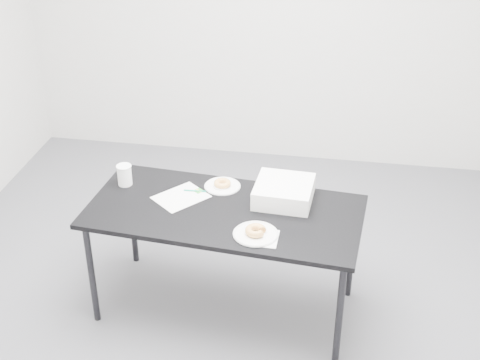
% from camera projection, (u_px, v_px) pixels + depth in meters
% --- Properties ---
extents(floor, '(4.00, 4.00, 0.00)m').
position_uv_depth(floor, '(222.00, 299.00, 4.21)').
color(floor, '#505056').
rests_on(floor, ground).
extents(wall_back, '(4.00, 0.02, 2.70)m').
position_uv_depth(wall_back, '(267.00, 2.00, 5.24)').
color(wall_back, silver).
rests_on(wall_back, floor).
extents(table, '(1.62, 0.86, 0.71)m').
position_uv_depth(table, '(224.00, 218.00, 3.82)').
color(table, black).
rests_on(table, floor).
extents(scorecard, '(0.36, 0.37, 0.00)m').
position_uv_depth(scorecard, '(181.00, 197.00, 3.91)').
color(scorecard, white).
rests_on(scorecard, table).
extents(logo_patch, '(0.07, 0.07, 0.00)m').
position_uv_depth(logo_patch, '(199.00, 191.00, 3.97)').
color(logo_patch, green).
rests_on(logo_patch, scorecard).
extents(pen, '(0.13, 0.02, 0.01)m').
position_uv_depth(pen, '(195.00, 191.00, 3.96)').
color(pen, '#0C8465').
rests_on(pen, scorecard).
extents(napkin, '(0.17, 0.17, 0.00)m').
position_uv_depth(napkin, '(262.00, 238.00, 3.55)').
color(napkin, white).
rests_on(napkin, table).
extents(plate_near, '(0.24, 0.24, 0.01)m').
position_uv_depth(plate_near, '(256.00, 234.00, 3.57)').
color(plate_near, white).
rests_on(plate_near, napkin).
extents(donut_near, '(0.13, 0.13, 0.04)m').
position_uv_depth(donut_near, '(256.00, 231.00, 3.56)').
color(donut_near, gold).
rests_on(donut_near, plate_near).
extents(plate_far, '(0.22, 0.22, 0.01)m').
position_uv_depth(plate_far, '(222.00, 186.00, 4.02)').
color(plate_far, white).
rests_on(plate_far, table).
extents(donut_far, '(0.11, 0.11, 0.03)m').
position_uv_depth(donut_far, '(222.00, 183.00, 4.01)').
color(donut_far, gold).
rests_on(donut_far, plate_far).
extents(coffee_cup, '(0.09, 0.09, 0.13)m').
position_uv_depth(coffee_cup, '(125.00, 175.00, 4.01)').
color(coffee_cup, white).
rests_on(coffee_cup, table).
extents(cup_lid, '(0.09, 0.09, 0.01)m').
position_uv_depth(cup_lid, '(220.00, 187.00, 4.01)').
color(cup_lid, silver).
rests_on(cup_lid, table).
extents(bakery_box, '(0.34, 0.34, 0.11)m').
position_uv_depth(bakery_box, '(284.00, 192.00, 3.86)').
color(bakery_box, white).
rests_on(bakery_box, table).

